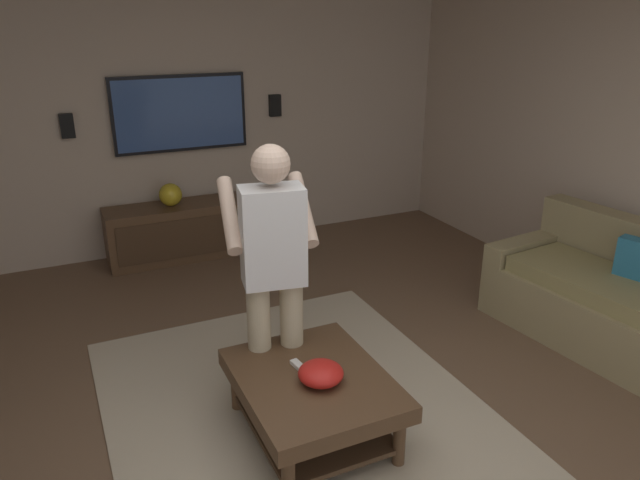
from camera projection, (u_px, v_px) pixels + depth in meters
ground_plane at (323, 469)px, 3.23m from camera, size 8.65×8.65×0.00m
wall_back_tv at (163, 107)px, 5.81m from camera, size 0.10×6.26×2.89m
area_rug at (299, 414)px, 3.66m from camera, size 2.79×2.20×0.01m
couch at (624, 306)px, 4.32m from camera, size 1.98×1.06×0.87m
coffee_table at (312, 392)px, 3.38m from camera, size 1.00×0.80×0.40m
media_console at (195, 229)px, 6.00m from camera, size 0.45×1.70×0.55m
tv at (180, 113)px, 5.81m from camera, size 0.05×1.30×0.73m
person_standing at (273, 264)px, 3.49m from camera, size 0.60×0.61×1.64m
bowl at (321, 373)px, 3.27m from camera, size 0.25×0.25×0.11m
remote_white at (300, 367)px, 3.41m from camera, size 0.15×0.06×0.02m
vase_round at (171, 195)px, 5.78m from camera, size 0.22×0.22×0.22m
wall_speaker_left at (275, 105)px, 6.20m from camera, size 0.06×0.12×0.22m
wall_speaker_right at (67, 126)px, 5.43m from camera, size 0.06×0.12×0.22m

